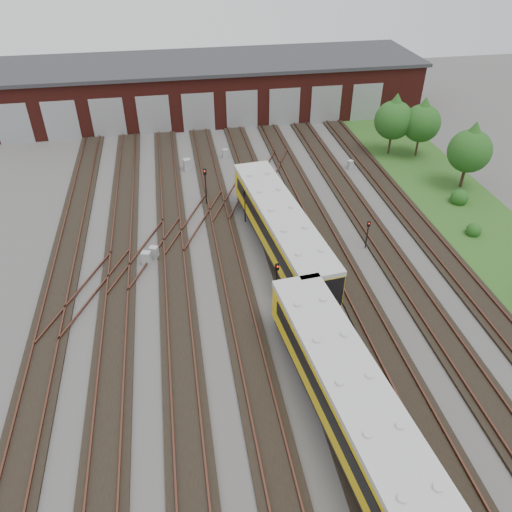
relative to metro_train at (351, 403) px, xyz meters
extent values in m
plane|color=#454240|center=(-2.00, 7.30, -2.06)|extent=(120.00, 120.00, 0.00)
cube|color=black|center=(-16.00, 7.30, -1.97)|extent=(2.40, 70.00, 0.18)
cube|color=#502C20|center=(-16.72, 7.30, -1.80)|extent=(0.10, 70.00, 0.15)
cube|color=#502C20|center=(-15.28, 7.30, -1.80)|extent=(0.10, 70.00, 0.15)
cube|color=black|center=(-12.00, 7.30, -1.97)|extent=(2.40, 70.00, 0.18)
cube|color=#502C20|center=(-12.72, 7.30, -1.80)|extent=(0.10, 70.00, 0.15)
cube|color=#502C20|center=(-11.28, 7.30, -1.80)|extent=(0.10, 70.00, 0.15)
cube|color=black|center=(-8.00, 7.30, -1.97)|extent=(2.40, 70.00, 0.18)
cube|color=#502C20|center=(-8.72, 7.30, -1.80)|extent=(0.10, 70.00, 0.15)
cube|color=#502C20|center=(-7.28, 7.30, -1.80)|extent=(0.10, 70.00, 0.15)
cube|color=black|center=(-4.00, 7.30, -1.97)|extent=(2.40, 70.00, 0.18)
cube|color=#502C20|center=(-4.72, 7.30, -1.80)|extent=(0.10, 70.00, 0.15)
cube|color=#502C20|center=(-3.28, 7.30, -1.80)|extent=(0.10, 70.00, 0.15)
cube|color=black|center=(0.00, 7.30, -1.97)|extent=(2.40, 70.00, 0.18)
cube|color=#502C20|center=(-0.72, 7.30, -1.80)|extent=(0.10, 70.00, 0.15)
cube|color=#502C20|center=(0.72, 7.30, -1.80)|extent=(0.10, 70.00, 0.15)
cube|color=black|center=(4.00, 7.30, -1.97)|extent=(2.40, 70.00, 0.18)
cube|color=#502C20|center=(3.28, 7.30, -1.80)|extent=(0.10, 70.00, 0.15)
cube|color=#502C20|center=(4.72, 7.30, -1.80)|extent=(0.10, 70.00, 0.15)
cube|color=black|center=(8.00, 7.30, -1.97)|extent=(2.40, 70.00, 0.18)
cube|color=#502C20|center=(7.28, 7.30, -1.80)|extent=(0.10, 70.00, 0.15)
cube|color=#502C20|center=(8.72, 7.30, -1.80)|extent=(0.10, 70.00, 0.15)
cube|color=black|center=(12.00, 7.30, -1.97)|extent=(2.40, 70.00, 0.18)
cube|color=#502C20|center=(11.28, 7.30, -1.80)|extent=(0.10, 70.00, 0.15)
cube|color=#502C20|center=(12.72, 7.30, -1.80)|extent=(0.10, 70.00, 0.15)
cube|color=#502C20|center=(-10.00, 17.30, -1.80)|extent=(5.40, 9.62, 0.15)
cube|color=#502C20|center=(-6.00, 21.30, -1.80)|extent=(5.40, 9.62, 0.15)
cube|color=#502C20|center=(-2.00, 25.30, -1.80)|extent=(5.40, 9.62, 0.15)
cube|color=#502C20|center=(-14.00, 13.30, -1.80)|extent=(5.40, 9.62, 0.15)
cube|color=#502C20|center=(2.00, 29.30, -1.80)|extent=(5.40, 9.62, 0.15)
cube|color=#4E1813|center=(-2.00, 47.30, 0.94)|extent=(50.00, 12.00, 6.00)
cube|color=#303032|center=(-2.00, 47.30, 4.09)|extent=(51.00, 12.50, 0.40)
cube|color=#96989A|center=(-24.00, 41.28, 0.14)|extent=(3.60, 0.12, 4.40)
cube|color=#96989A|center=(-19.00, 41.28, 0.14)|extent=(3.60, 0.12, 4.40)
cube|color=#96989A|center=(-14.00, 41.28, 0.14)|extent=(3.60, 0.12, 4.40)
cube|color=#96989A|center=(-9.00, 41.28, 0.14)|extent=(3.60, 0.12, 4.40)
cube|color=#96989A|center=(-4.00, 41.28, 0.14)|extent=(3.60, 0.12, 4.40)
cube|color=#96989A|center=(1.00, 41.28, 0.14)|extent=(3.60, 0.12, 4.40)
cube|color=#96989A|center=(6.00, 41.28, 0.14)|extent=(3.60, 0.12, 4.40)
cube|color=#96989A|center=(11.00, 41.28, 0.14)|extent=(3.60, 0.12, 4.40)
cube|color=#96989A|center=(16.00, 41.28, 0.14)|extent=(3.60, 0.12, 4.40)
cube|color=#214D19|center=(17.00, 17.30, -2.03)|extent=(8.00, 55.00, 0.05)
cube|color=black|center=(0.00, 0.00, -1.40)|extent=(4.21, 16.49, 0.65)
cube|color=yellow|center=(0.00, 0.00, 0.12)|extent=(4.54, 16.53, 2.39)
cube|color=#BABBB6|center=(0.00, 0.00, 1.48)|extent=(4.64, 16.54, 0.33)
cube|color=black|center=(-1.43, -0.15, 0.39)|extent=(1.58, 14.29, 0.92)
cube|color=black|center=(1.43, 0.15, 0.39)|extent=(1.58, 14.29, 0.92)
cube|color=black|center=(0.00, 16.00, -1.40)|extent=(4.21, 16.49, 0.65)
cube|color=yellow|center=(0.00, 16.00, 0.12)|extent=(4.54, 16.53, 2.39)
cube|color=#BABBB6|center=(0.00, 16.00, 1.48)|extent=(4.64, 16.54, 0.33)
cube|color=black|center=(-1.43, 15.85, 0.39)|extent=(1.58, 14.29, 0.92)
cube|color=black|center=(1.43, 16.15, 0.39)|extent=(1.58, 14.29, 0.92)
cylinder|color=black|center=(-4.83, 23.97, -0.56)|extent=(0.11, 0.11, 2.99)
cube|color=black|center=(-4.83, 23.97, 1.20)|extent=(0.29, 0.21, 0.53)
sphere|color=#FF170E|center=(-4.83, 23.86, 1.30)|extent=(0.13, 0.13, 0.13)
cylinder|color=black|center=(-1.41, 10.73, -0.91)|extent=(0.10, 0.10, 2.30)
cube|color=black|center=(-1.41, 10.73, 0.49)|extent=(0.28, 0.21, 0.50)
sphere|color=#FF170E|center=(-1.41, 10.63, 0.59)|extent=(0.12, 0.12, 0.12)
cylinder|color=black|center=(-1.94, 20.67, -0.85)|extent=(0.09, 0.09, 2.42)
cube|color=black|center=(-1.94, 20.67, 0.60)|extent=(0.26, 0.20, 0.46)
sphere|color=#FF170E|center=(-1.94, 20.57, 0.69)|extent=(0.11, 0.11, 0.11)
cylinder|color=black|center=(6.58, 15.21, -1.06)|extent=(0.09, 0.09, 2.00)
cube|color=black|center=(6.58, 15.21, 0.16)|extent=(0.23, 0.16, 0.43)
sphere|color=#FF170E|center=(6.58, 15.12, 0.24)|extent=(0.10, 0.10, 0.10)
cube|color=#A2A5A7|center=(-9.46, 16.76, -1.56)|extent=(0.74, 0.69, 0.99)
cube|color=#A2A5A7|center=(-6.06, 31.36, -1.49)|extent=(0.82, 0.75, 1.14)
cube|color=#A2A5A7|center=(-10.00, 16.07, -1.52)|extent=(0.77, 0.70, 1.07)
cube|color=#A2A5A7|center=(-1.99, 33.59, -1.61)|extent=(0.57, 0.49, 0.89)
cube|color=#A2A5A7|center=(9.96, 28.84, -1.63)|extent=(0.63, 0.58, 0.85)
cylinder|color=#331F17|center=(15.12, 31.51, -1.06)|extent=(0.22, 0.22, 1.99)
sphere|color=#164D16|center=(15.12, 31.51, 1.60)|extent=(3.88, 3.88, 3.88)
cone|color=#164D16|center=(15.12, 31.51, 2.98)|extent=(3.32, 3.32, 2.77)
cylinder|color=#331F17|center=(18.84, 23.20, -1.07)|extent=(0.27, 0.27, 1.98)
sphere|color=#164D16|center=(18.84, 23.20, 1.57)|extent=(3.85, 3.85, 3.85)
cone|color=#164D16|center=(18.84, 23.20, 2.95)|extent=(3.30, 3.30, 2.75)
cylinder|color=#331F17|center=(17.71, 30.49, -1.09)|extent=(0.21, 0.21, 1.93)
sphere|color=#164D16|center=(17.71, 30.49, 1.49)|extent=(3.76, 3.76, 3.76)
cone|color=#164D16|center=(17.71, 30.49, 2.83)|extent=(3.22, 3.22, 2.68)
sphere|color=#164D16|center=(15.77, 15.52, -1.46)|extent=(1.20, 1.20, 1.20)
sphere|color=#164D16|center=(17.18, 20.48, -1.29)|extent=(1.53, 1.53, 1.53)
sphere|color=#164D16|center=(16.86, 42.30, -1.47)|extent=(1.17, 1.17, 1.17)
camera|label=1|loc=(-7.26, -14.47, 19.96)|focal=35.00mm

